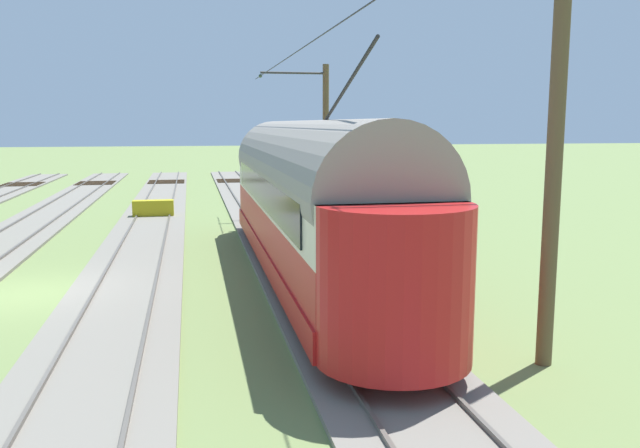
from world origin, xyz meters
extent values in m
plane|color=olive|center=(0.00, 0.00, 0.00)|extent=(220.00, 220.00, 0.00)
cube|color=slate|center=(-7.23, 0.00, 0.05)|extent=(2.80, 80.00, 0.10)
cube|color=#59544C|center=(-6.51, 0.00, 0.14)|extent=(0.07, 80.00, 0.08)
cube|color=#59544C|center=(-7.94, 0.00, 0.14)|extent=(0.07, 80.00, 0.08)
cube|color=#382819|center=(-7.23, -32.00, 0.11)|extent=(2.50, 0.24, 0.08)
cube|color=#382819|center=(-7.23, -31.35, 0.11)|extent=(2.50, 0.24, 0.08)
cube|color=#382819|center=(-7.23, -30.70, 0.11)|extent=(2.50, 0.24, 0.08)
cube|color=#382819|center=(-7.23, -30.05, 0.11)|extent=(2.50, 0.24, 0.08)
cube|color=#382819|center=(-7.23, -29.40, 0.11)|extent=(2.50, 0.24, 0.08)
cube|color=slate|center=(-2.41, 0.00, 0.05)|extent=(2.80, 80.00, 0.10)
cube|color=#59544C|center=(-1.69, 0.00, 0.14)|extent=(0.07, 80.00, 0.08)
cube|color=#59544C|center=(-3.13, 0.00, 0.14)|extent=(0.07, 80.00, 0.08)
cube|color=#382819|center=(-2.41, -32.00, 0.11)|extent=(2.50, 0.24, 0.08)
cube|color=#382819|center=(-2.41, -31.35, 0.11)|extent=(2.50, 0.24, 0.08)
cube|color=#382819|center=(-2.41, -30.70, 0.11)|extent=(2.50, 0.24, 0.08)
cube|color=#382819|center=(-2.41, -30.05, 0.11)|extent=(2.50, 0.24, 0.08)
cube|color=#382819|center=(-2.41, -29.40, 0.11)|extent=(2.50, 0.24, 0.08)
cube|color=#382819|center=(2.41, -32.00, 0.11)|extent=(2.50, 0.24, 0.08)
cube|color=#382819|center=(2.41, -31.35, 0.11)|extent=(2.50, 0.24, 0.08)
cube|color=#382819|center=(2.41, -30.70, 0.11)|extent=(2.50, 0.24, 0.08)
cube|color=#382819|center=(2.41, -30.05, 0.11)|extent=(2.50, 0.24, 0.08)
cube|color=#382819|center=(2.41, -29.40, 0.11)|extent=(2.50, 0.24, 0.08)
cube|color=#382819|center=(7.23, -32.00, 0.11)|extent=(2.50, 0.24, 0.08)
cube|color=#382819|center=(7.23, -31.35, 0.11)|extent=(2.50, 0.24, 0.08)
cube|color=#382819|center=(7.23, -30.70, 0.11)|extent=(2.50, 0.24, 0.08)
cube|color=#382819|center=(7.23, -30.05, 0.11)|extent=(2.50, 0.24, 0.08)
cube|color=#382819|center=(7.23, -29.40, 0.11)|extent=(2.50, 0.24, 0.08)
cube|color=red|center=(-7.23, -0.41, 0.71)|extent=(2.65, 15.34, 0.55)
cube|color=red|center=(-7.23, -0.41, 1.46)|extent=(2.55, 15.34, 0.95)
cube|color=beige|center=(-7.23, -0.41, 2.46)|extent=(2.55, 15.34, 1.05)
cylinder|color=gray|center=(-7.23, -0.41, 2.98)|extent=(2.65, 15.03, 2.65)
cylinder|color=red|center=(-7.23, -8.03, 1.70)|extent=(2.55, 2.55, 2.55)
cylinder|color=red|center=(-7.23, 7.21, 1.70)|extent=(2.55, 2.55, 2.55)
cube|color=black|center=(-7.23, -9.16, 2.72)|extent=(1.63, 0.08, 0.36)
cube|color=black|center=(-7.23, -9.20, 2.41)|extent=(1.73, 0.06, 0.80)
cube|color=black|center=(-8.52, -0.41, 2.46)|extent=(0.04, 12.89, 0.80)
cube|color=black|center=(-5.93, -0.41, 2.46)|extent=(0.04, 12.89, 0.80)
cylinder|color=silver|center=(-7.23, -9.29, 1.46)|extent=(0.24, 0.06, 0.24)
cube|color=gray|center=(-7.23, -9.23, 0.53)|extent=(1.94, 0.12, 0.20)
cylinder|color=black|center=(-7.23, 4.01, 4.98)|extent=(0.07, 4.27, 1.42)
cylinder|color=black|center=(-7.94, -5.32, 0.56)|extent=(0.10, 0.76, 0.76)
cylinder|color=black|center=(-6.51, -5.32, 0.56)|extent=(0.10, 0.76, 0.76)
cylinder|color=black|center=(-7.94, 4.50, 0.56)|extent=(0.10, 0.76, 0.76)
cylinder|color=black|center=(-6.51, 4.50, 0.56)|extent=(0.10, 0.76, 0.76)
cylinder|color=brown|center=(-10.15, -12.17, 3.41)|extent=(0.28, 0.28, 6.83)
cylinder|color=#2D2D2D|center=(-8.69, -12.17, 6.43)|extent=(2.92, 0.10, 0.10)
sphere|color=#334733|center=(-7.23, -12.17, 6.28)|extent=(0.16, 0.16, 0.16)
cylinder|color=brown|center=(-10.15, 6.84, 3.41)|extent=(0.28, 0.28, 6.83)
cylinder|color=black|center=(-8.69, -12.17, 6.43)|extent=(2.92, 0.02, 0.02)
cylinder|color=black|center=(-8.62, -9.41, 0.55)|extent=(0.08, 0.08, 1.10)
cylinder|color=red|center=(-8.62, -9.41, 1.22)|extent=(0.30, 0.30, 0.03)
cylinder|color=#262626|center=(-8.44, -9.41, 0.35)|extent=(0.33, 0.04, 0.54)
cube|color=#B2A519|center=(-2.41, -13.20, 0.40)|extent=(1.80, 0.60, 0.80)
camera|label=1|loc=(-4.10, 16.94, 4.22)|focal=36.69mm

